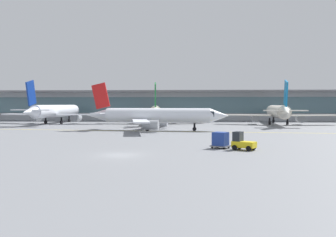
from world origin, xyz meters
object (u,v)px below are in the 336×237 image
at_px(cargo_dolly_lead, 220,140).
at_px(taxiing_regional_jet, 156,116).
at_px(gate_airplane_1, 56,111).
at_px(gate_airplane_2, 155,112).
at_px(gate_airplane_3, 278,112).
at_px(baggage_tug, 242,142).

bearing_deg(cargo_dolly_lead, taxiing_regional_jet, 140.85).
relative_size(gate_airplane_1, gate_airplane_2, 1.05).
bearing_deg(gate_airplane_3, taxiing_regional_jet, 133.63).
relative_size(gate_airplane_2, baggage_tug, 10.75).
xyz_separation_m(gate_airplane_1, gate_airplane_3, (58.96, -1.16, -0.07)).
relative_size(gate_airplane_1, baggage_tug, 11.25).
xyz_separation_m(gate_airplane_2, cargo_dolly_lead, (12.97, -54.95, -2.09)).
distance_m(gate_airplane_2, baggage_tug, 58.48).
bearing_deg(baggage_tug, cargo_dolly_lead, 180.00).
bearing_deg(gate_airplane_2, baggage_tug, -170.01).
height_order(gate_airplane_1, baggage_tug, gate_airplane_1).
bearing_deg(taxiing_regional_jet, baggage_tug, -61.01).
relative_size(gate_airplane_3, cargo_dolly_lead, 12.38).
height_order(gate_airplane_1, gate_airplane_2, gate_airplane_1).
bearing_deg(gate_airplane_1, taxiing_regional_jet, -124.61).
bearing_deg(taxiing_regional_jet, cargo_dolly_lead, -64.05).
bearing_deg(gate_airplane_1, baggage_tug, -137.52).
bearing_deg(baggage_tug, gate_airplane_3, 103.72).
bearing_deg(gate_airplane_3, gate_airplane_1, 94.58).
height_order(baggage_tug, cargo_dolly_lead, baggage_tug).
relative_size(gate_airplane_2, cargo_dolly_lead, 12.08).
relative_size(taxiing_regional_jet, baggage_tug, 9.96).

